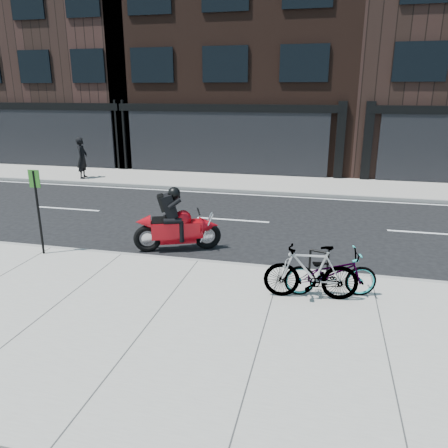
% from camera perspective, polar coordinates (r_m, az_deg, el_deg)
% --- Properties ---
extents(ground, '(120.00, 120.00, 0.00)m').
position_cam_1_polar(ground, '(12.41, -0.82, -2.04)').
color(ground, black).
rests_on(ground, ground).
extents(sidewalk_near, '(60.00, 6.00, 0.13)m').
position_cam_1_polar(sidewalk_near, '(8.06, -9.75, -13.02)').
color(sidewalk_near, gray).
rests_on(sidewalk_near, ground).
extents(sidewalk_far, '(60.00, 3.50, 0.13)m').
position_cam_1_polar(sidewalk_far, '(19.74, 4.68, 5.35)').
color(sidewalk_far, gray).
rests_on(sidewalk_far, ground).
extents(building_midwest, '(10.00, 10.00, 12.00)m').
position_cam_1_polar(building_midwest, '(29.90, -17.66, 20.08)').
color(building_midwest, black).
rests_on(building_midwest, ground).
extents(building_center, '(12.00, 10.00, 14.50)m').
position_cam_1_polar(building_center, '(26.51, 2.87, 23.99)').
color(building_center, black).
rests_on(building_center, ground).
extents(bike_rack, '(0.42, 0.17, 0.74)m').
position_cam_1_polar(bike_rack, '(9.45, 12.25, -5.13)').
color(bike_rack, black).
rests_on(bike_rack, sidewalk_near).
extents(bicycle_front, '(1.92, 1.00, 0.96)m').
position_cam_1_polar(bicycle_front, '(8.95, 13.74, -6.20)').
color(bicycle_front, gray).
rests_on(bicycle_front, sidewalk_near).
extents(bicycle_rear, '(1.87, 0.68, 1.10)m').
position_cam_1_polar(bicycle_rear, '(8.71, 11.28, -6.18)').
color(bicycle_rear, gray).
rests_on(bicycle_rear, sidewalk_near).
extents(motorcycle, '(2.20, 1.11, 1.72)m').
position_cam_1_polar(motorcycle, '(11.47, -5.64, -0.09)').
color(motorcycle, black).
rests_on(motorcycle, ground).
extents(pedestrian, '(0.56, 0.75, 1.87)m').
position_cam_1_polar(pedestrian, '(21.37, -18.04, 8.21)').
color(pedestrian, black).
rests_on(pedestrian, sidewalk_far).
extents(sign_post, '(0.29, 0.06, 2.12)m').
position_cam_1_polar(sign_post, '(11.57, -23.17, 2.34)').
color(sign_post, black).
rests_on(sign_post, sidewalk_near).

